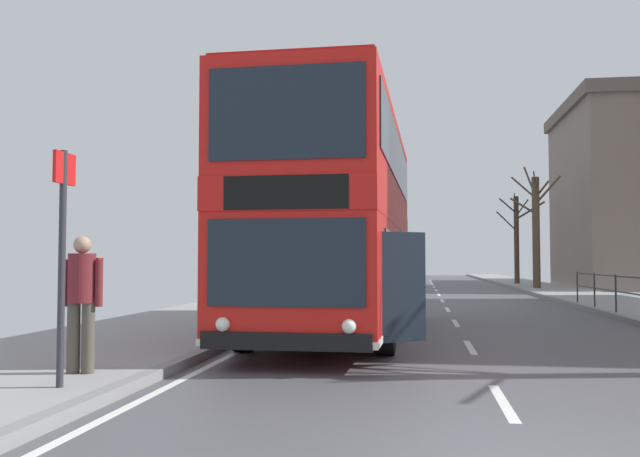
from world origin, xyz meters
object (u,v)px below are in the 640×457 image
Objects in this scene: bus_stop_sign_near at (63,241)px; pedestrian_with_backpack at (83,292)px; bare_tree_far_02 at (536,227)px; bare_tree_far_01 at (517,236)px; double_decker_bus_main at (338,222)px.

pedestrian_with_backpack is at bearing 104.27° from bus_stop_sign_near.
pedestrian_with_backpack is 30.67m from bare_tree_far_02.
bus_stop_sign_near is 0.40× the size of bare_tree_far_02.
bus_stop_sign_near is 0.47× the size of bare_tree_far_01.
bare_tree_far_02 reaches higher than bare_tree_far_01.
pedestrian_with_backpack is at bearing -112.20° from double_decker_bus_main.
bare_tree_far_01 is at bearing 74.00° from pedestrian_with_backpack.
double_decker_bus_main is at bearing -104.66° from bare_tree_far_01.
pedestrian_with_backpack is (-2.52, -6.17, -1.22)m from double_decker_bus_main.
pedestrian_with_backpack is at bearing -106.00° from bare_tree_far_01.
bus_stop_sign_near is at bearing -105.26° from bare_tree_far_01.
pedestrian_with_backpack is at bearing -109.66° from bare_tree_far_02.
pedestrian_with_backpack is 37.48m from bare_tree_far_01.
bare_tree_far_02 is (7.77, 22.64, 0.94)m from double_decker_bus_main.
bare_tree_far_01 is (10.07, 36.93, 1.32)m from bus_stop_sign_near.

